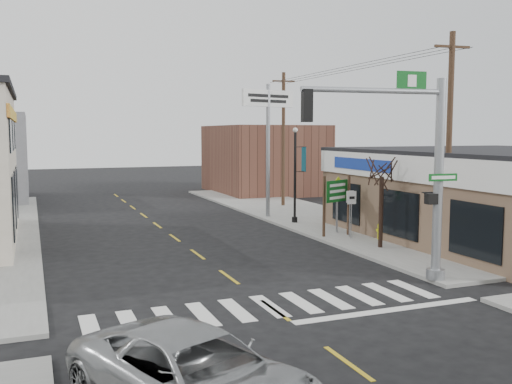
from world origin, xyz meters
name	(u,v)px	position (x,y,z in m)	size (l,w,h in m)	color
ground	(275,310)	(0.00, 0.00, 0.00)	(140.00, 140.00, 0.00)	black
sidewalk_right	(331,223)	(9.00, 13.00, 0.07)	(6.00, 38.00, 0.13)	gray
center_line	(198,254)	(0.00, 8.00, 0.01)	(0.12, 56.00, 0.01)	gold
crosswalk	(269,306)	(0.00, 0.40, 0.01)	(11.00, 2.20, 0.01)	silver
thrift_store	(507,197)	(14.50, 6.00, 2.00)	(12.00, 14.00, 4.00)	brown
bldg_distant_right	(264,159)	(12.00, 30.00, 2.80)	(8.00, 10.00, 5.60)	brown
suv	(196,376)	(-3.71, -5.07, 0.75)	(2.49, 5.41, 1.50)	#949698
traffic_signal_pole	(419,158)	(5.39, 0.78, 4.18)	(5.38, 0.39, 6.81)	gray
guide_sign	(337,197)	(7.12, 9.05, 1.97)	(1.63, 0.14, 2.85)	#483121
fire_hydrant	(380,231)	(8.50, 7.49, 0.54)	(0.24, 0.24, 0.75)	#C6CD0E
ped_crossing_sign	(338,194)	(7.60, 9.80, 2.01)	(1.07, 0.08, 2.75)	gray
lamp_post	(296,168)	(7.11, 13.52, 3.12)	(0.67, 0.53, 5.15)	black
dance_center_sign	(268,119)	(6.54, 16.09, 5.81)	(3.60, 0.22, 7.65)	gray
bare_tree	(382,164)	(7.50, 5.97, 3.69)	(2.26, 2.26, 4.52)	black
shrub_front	(479,247)	(9.72, 2.57, 0.60)	(1.26, 1.26, 0.95)	#173C17
shrub_back	(411,227)	(10.37, 7.73, 0.56)	(1.15, 1.15, 0.86)	black
utility_pole_near	(449,144)	(8.75, 3.35, 4.58)	(1.51, 0.23, 8.67)	#41321D
utility_pole_far	(283,138)	(9.50, 20.47, 4.67)	(1.54, 0.23, 8.85)	#44261B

